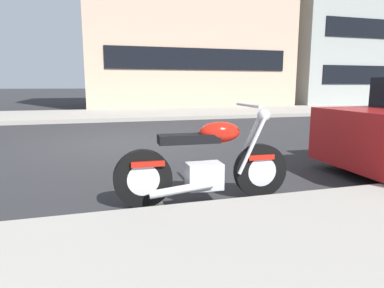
% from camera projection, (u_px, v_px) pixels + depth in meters
% --- Properties ---
extents(ground_plane, '(260.00, 260.00, 0.00)m').
position_uv_depth(ground_plane, '(124.00, 143.00, 7.84)').
color(ground_plane, '#28282B').
extents(sidewalk_far_curb, '(120.00, 5.00, 0.14)m').
position_uv_depth(sidewalk_far_curb, '(342.00, 109.00, 17.82)').
color(sidewalk_far_curb, gray).
rests_on(sidewalk_far_curb, ground).
extents(parking_stall_stripe, '(0.12, 2.20, 0.01)m').
position_uv_depth(parking_stall_stripe, '(154.00, 196.00, 4.06)').
color(parking_stall_stripe, silver).
rests_on(parking_stall_stripe, ground).
extents(parked_motorcycle, '(2.03, 0.62, 1.12)m').
position_uv_depth(parked_motorcycle, '(206.00, 165.00, 3.82)').
color(parked_motorcycle, black).
rests_on(parked_motorcycle, ground).
extents(townhouse_mid_block, '(11.60, 8.78, 12.10)m').
position_uv_depth(townhouse_mid_block, '(179.00, 9.00, 21.11)').
color(townhouse_mid_block, tan).
rests_on(townhouse_mid_block, ground).
extents(townhouse_far_uphill, '(11.27, 11.94, 8.81)m').
position_uv_depth(townhouse_far_uphill, '(327.00, 45.00, 26.26)').
color(townhouse_far_uphill, '#939993').
rests_on(townhouse_far_uphill, ground).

